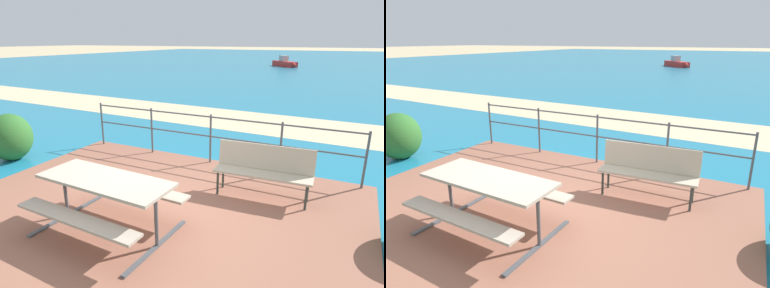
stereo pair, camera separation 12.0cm
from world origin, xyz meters
The scene contains 9 objects.
ground_plane centered at (0.00, 0.00, 0.00)m, with size 240.00×240.00×0.00m, color tan.
patio_paving centered at (0.00, 0.00, 0.03)m, with size 6.40×5.20×0.06m, color #935B47.
sea_water centered at (0.00, 40.00, 0.01)m, with size 90.00×90.00×0.01m, color teal.
beach_strip centered at (0.00, 6.66, 0.01)m, with size 54.00×2.85×0.01m, color beige.
picnic_table centered at (-0.19, -0.65, 0.65)m, with size 1.93×1.43×0.78m.
park_bench centered at (1.44, 1.35, 0.59)m, with size 1.62×0.51×0.88m.
railing_fence centered at (0.00, 2.45, 0.73)m, with size 5.94×0.04×1.05m.
shrub_left centered at (-4.12, 0.76, 0.52)m, with size 0.95×0.95×1.05m, color #2D6628.
boat_far centered at (-4.23, 31.04, 0.34)m, with size 3.09×3.39×1.06m.
Camera 1 is at (2.65, -3.75, 2.59)m, focal length 30.99 mm.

